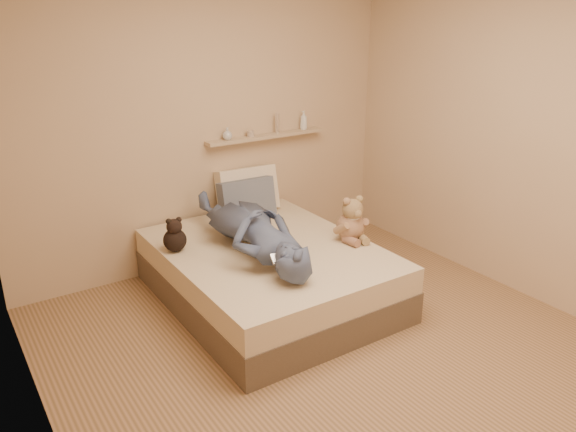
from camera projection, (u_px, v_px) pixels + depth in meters
room at (348, 170)px, 3.36m from camera, size 3.80×3.80×3.80m
bed at (269, 273)px, 4.46m from camera, size 1.50×1.90×0.45m
game_console at (284, 257)px, 3.83m from camera, size 0.19×0.10×0.06m
teddy_bear at (352, 222)px, 4.47m from camera, size 0.31×0.30×0.38m
dark_plush at (175, 237)px, 4.28m from camera, size 0.18×0.18×0.28m
pillow_cream at (247, 190)px, 5.11m from camera, size 0.57×0.29×0.43m
pillow_grey at (247, 199)px, 4.97m from camera, size 0.51×0.23×0.36m
person at (253, 229)px, 4.27m from camera, size 0.69×1.54×0.36m
wall_shelf at (266, 136)px, 5.15m from camera, size 1.20×0.12×0.03m
shelf_bottles at (267, 127)px, 5.12m from camera, size 0.92×0.12×0.19m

